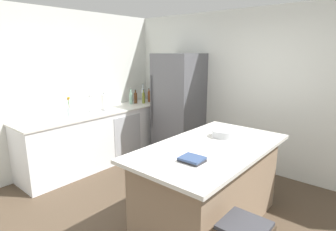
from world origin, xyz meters
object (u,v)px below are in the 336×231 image
kitchen_island (210,185)px  syrup_bottle (136,98)px  vinegar_bottle (149,96)px  refrigerator (179,106)px  paper_towel_roll (104,102)px  olive_oil_bottle (144,98)px  gin_bottle (131,98)px  whiskey_bottle (152,95)px  mixing_bowl (223,133)px  flower_vase (69,110)px  sink_faucet (90,103)px  cookbook_stack (192,159)px  soda_bottle (143,95)px

kitchen_island → syrup_bottle: bearing=154.1°
kitchen_island → vinegar_bottle: vinegar_bottle is taller
refrigerator → paper_towel_roll: (-0.86, -1.01, 0.11)m
refrigerator → olive_oil_bottle: refrigerator is taller
gin_bottle → paper_towel_roll: bearing=-83.8°
paper_towel_roll → gin_bottle: (-0.07, 0.69, -0.01)m
kitchen_island → whiskey_bottle: size_ratio=6.26×
syrup_bottle → refrigerator: bearing=13.4°
paper_towel_roll → mixing_bowl: 2.36m
flower_vase → olive_oil_bottle: flower_vase is taller
sink_faucet → cookbook_stack: (2.56, -0.63, -0.13)m
paper_towel_roll → soda_bottle: soda_bottle is taller
sink_faucet → gin_bottle: bearing=91.7°
flower_vase → paper_towel_roll: (0.01, 0.66, 0.03)m
cookbook_stack → kitchen_island: bearing=100.6°
paper_towel_roll → soda_bottle: (-0.02, 0.98, 0.01)m
paper_towel_roll → gin_bottle: 0.69m
soda_bottle → syrup_bottle: size_ratio=1.41×
kitchen_island → soda_bottle: 2.87m
paper_towel_roll → gin_bottle: paper_towel_roll is taller
flower_vase → syrup_bottle: flower_vase is taller
refrigerator → sink_faucet: refrigerator is taller
syrup_bottle → gin_bottle: (-0.02, -0.11, 0.01)m
mixing_bowl → kitchen_island: bearing=-80.8°
paper_towel_roll → vinegar_bottle: paper_towel_roll is taller
kitchen_island → refrigerator: (-1.56, 1.42, 0.48)m
sink_faucet → syrup_bottle: (-0.01, 1.05, -0.05)m
paper_towel_roll → whiskey_bottle: bearing=89.0°
syrup_bottle → gin_bottle: size_ratio=0.88×
vinegar_bottle → refrigerator: bearing=-4.6°
whiskey_bottle → soda_bottle: size_ratio=0.81×
flower_vase → olive_oil_bottle: bearing=86.8°
vinegar_bottle → gin_bottle: 0.41m
kitchen_island → soda_bottle: soda_bottle is taller
mixing_bowl → refrigerator: bearing=145.1°
refrigerator → gin_bottle: refrigerator is taller
flower_vase → paper_towel_roll: 0.66m
gin_bottle → cookbook_stack: gin_bottle is taller
soda_bottle → refrigerator: bearing=2.5°
soda_bottle → syrup_bottle: soda_bottle is taller
refrigerator → whiskey_bottle: size_ratio=6.26×
soda_bottle → kitchen_island: bearing=-29.5°
whiskey_bottle → gin_bottle: (-0.10, -0.49, -0.00)m
syrup_bottle → whiskey_bottle: bearing=78.5°
gin_bottle → flower_vase: bearing=-87.3°
whiskey_bottle → syrup_bottle: bearing=-101.5°
vinegar_bottle → soda_bottle: soda_bottle is taller
kitchen_island → flower_vase: bearing=-174.0°
flower_vase → syrup_bottle: size_ratio=1.19×
whiskey_bottle → mixing_bowl: (2.34, -1.21, -0.07)m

